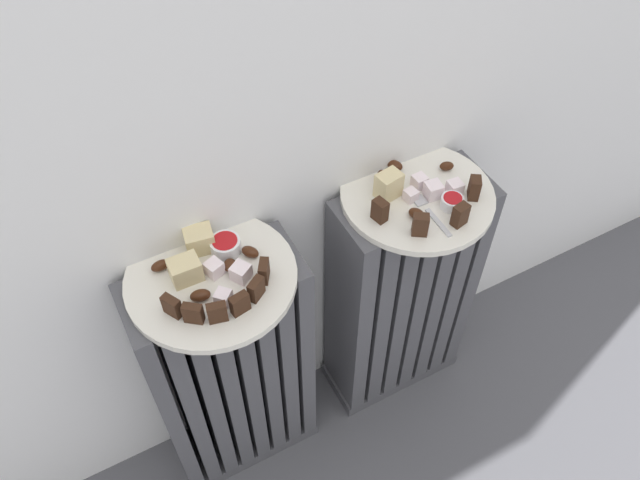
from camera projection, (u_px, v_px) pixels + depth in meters
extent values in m
cube|color=#47474C|center=(245.00, 434.00, 1.36)|extent=(0.29, 0.13, 0.03)
cube|color=#47474C|center=(164.00, 399.00, 1.10)|extent=(0.03, 0.13, 0.53)
cube|color=#47474C|center=(184.00, 390.00, 1.12)|extent=(0.03, 0.13, 0.53)
cube|color=#47474C|center=(203.00, 382.00, 1.13)|extent=(0.03, 0.13, 0.53)
cube|color=#47474C|center=(222.00, 373.00, 1.14)|extent=(0.03, 0.13, 0.53)
cube|color=#47474C|center=(240.00, 365.00, 1.15)|extent=(0.03, 0.13, 0.53)
cube|color=#47474C|center=(258.00, 357.00, 1.16)|extent=(0.03, 0.13, 0.53)
cube|color=#47474C|center=(276.00, 349.00, 1.17)|extent=(0.03, 0.13, 0.53)
cube|color=#47474C|center=(293.00, 341.00, 1.18)|extent=(0.03, 0.13, 0.53)
cube|color=#47474C|center=(389.00, 364.00, 1.47)|extent=(0.29, 0.13, 0.03)
cube|color=#47474C|center=(347.00, 317.00, 1.22)|extent=(0.03, 0.13, 0.53)
cube|color=#47474C|center=(366.00, 308.00, 1.23)|extent=(0.03, 0.13, 0.53)
cube|color=#47474C|center=(384.00, 300.00, 1.24)|extent=(0.03, 0.13, 0.53)
cube|color=#47474C|center=(401.00, 292.00, 1.26)|extent=(0.03, 0.13, 0.53)
cube|color=#47474C|center=(418.00, 284.00, 1.27)|extent=(0.03, 0.13, 0.53)
cube|color=#47474C|center=(435.00, 277.00, 1.28)|extent=(0.03, 0.13, 0.53)
cube|color=#47474C|center=(452.00, 269.00, 1.29)|extent=(0.03, 0.13, 0.53)
cylinder|color=silver|center=(211.00, 278.00, 0.94)|extent=(0.26, 0.26, 0.01)
cylinder|color=silver|center=(417.00, 195.00, 1.05)|extent=(0.26, 0.26, 0.01)
cube|color=#382114|center=(172.00, 306.00, 0.88)|extent=(0.02, 0.03, 0.03)
cube|color=#382114|center=(193.00, 313.00, 0.87)|extent=(0.03, 0.03, 0.03)
cube|color=#382114|center=(217.00, 313.00, 0.87)|extent=(0.03, 0.02, 0.03)
cube|color=#382114|center=(240.00, 304.00, 0.88)|extent=(0.03, 0.02, 0.03)
cube|color=#382114|center=(256.00, 289.00, 0.89)|extent=(0.03, 0.03, 0.03)
cube|color=#382114|center=(264.00, 271.00, 0.92)|extent=(0.03, 0.03, 0.03)
cube|color=beige|center=(185.00, 270.00, 0.92)|extent=(0.04, 0.04, 0.04)
cube|color=beige|center=(199.00, 240.00, 0.95)|extent=(0.05, 0.04, 0.04)
cube|color=white|center=(214.00, 268.00, 0.93)|extent=(0.03, 0.03, 0.02)
cube|color=white|center=(223.00, 297.00, 0.89)|extent=(0.03, 0.03, 0.02)
cube|color=white|center=(241.00, 272.00, 0.92)|extent=(0.03, 0.03, 0.03)
ellipsoid|color=#3D1E0F|center=(161.00, 265.00, 0.93)|extent=(0.03, 0.02, 0.02)
ellipsoid|color=#3D1E0F|center=(200.00, 295.00, 0.90)|extent=(0.03, 0.03, 0.02)
ellipsoid|color=#3D1E0F|center=(250.00, 252.00, 0.95)|extent=(0.03, 0.03, 0.02)
ellipsoid|color=#3D1E0F|center=(230.00, 265.00, 0.93)|extent=(0.03, 0.03, 0.02)
cylinder|color=white|center=(226.00, 246.00, 0.95)|extent=(0.05, 0.05, 0.02)
cylinder|color=#B21419|center=(225.00, 243.00, 0.95)|extent=(0.04, 0.04, 0.01)
cube|color=#382114|center=(380.00, 210.00, 0.99)|extent=(0.02, 0.03, 0.04)
cube|color=#382114|center=(420.00, 225.00, 0.97)|extent=(0.03, 0.03, 0.04)
cube|color=#382114|center=(460.00, 215.00, 0.98)|extent=(0.03, 0.02, 0.04)
cube|color=#382114|center=(474.00, 188.00, 1.02)|extent=(0.03, 0.03, 0.04)
cube|color=beige|center=(389.00, 185.00, 1.02)|extent=(0.04, 0.04, 0.05)
cube|color=white|center=(419.00, 181.00, 1.05)|extent=(0.02, 0.02, 0.02)
cube|color=white|center=(455.00, 188.00, 1.04)|extent=(0.02, 0.02, 0.02)
cube|color=white|center=(433.00, 190.00, 1.03)|extent=(0.03, 0.03, 0.03)
cube|color=white|center=(411.00, 195.00, 1.03)|extent=(0.02, 0.02, 0.02)
ellipsoid|color=#3D1E0F|center=(383.00, 176.00, 1.06)|extent=(0.03, 0.03, 0.02)
ellipsoid|color=#3D1E0F|center=(447.00, 166.00, 1.07)|extent=(0.03, 0.02, 0.02)
ellipsoid|color=#3D1E0F|center=(395.00, 165.00, 1.08)|extent=(0.03, 0.03, 0.02)
ellipsoid|color=#3D1E0F|center=(417.00, 214.00, 1.00)|extent=(0.03, 0.03, 0.02)
cylinder|color=white|center=(452.00, 202.00, 1.02)|extent=(0.04, 0.04, 0.02)
cylinder|color=#B21419|center=(452.00, 200.00, 1.01)|extent=(0.03, 0.03, 0.01)
cube|color=#B7B7BC|center=(438.00, 223.00, 1.00)|extent=(0.01, 0.07, 0.00)
cube|color=#B7B7BC|center=(420.00, 201.00, 1.03)|extent=(0.02, 0.02, 0.00)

